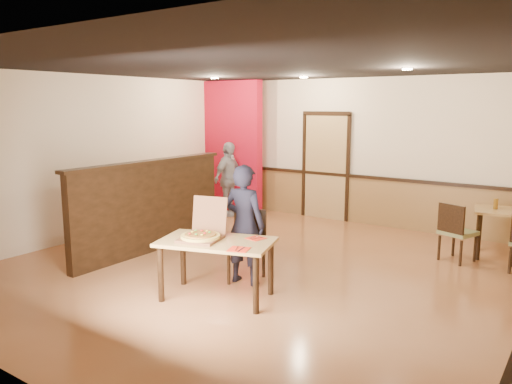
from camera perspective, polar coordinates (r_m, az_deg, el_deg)
floor at (r=7.06m, az=0.83°, el=-8.97°), size 7.00×7.00×0.00m
ceiling at (r=6.70m, az=0.90°, el=14.32°), size 7.00×7.00×0.00m
wall_back at (r=9.83m, az=12.31°, el=4.52°), size 7.00×0.00×7.00m
wall_left at (r=9.15m, az=-17.73°, el=3.89°), size 0.00×7.00×7.00m
wainscot_back at (r=9.93m, az=12.05°, el=-0.96°), size 7.00×0.04×0.90m
chair_rail_back at (r=9.84m, az=12.10°, el=1.72°), size 7.00×0.06×0.06m
back_door at (r=10.16m, az=7.98°, el=2.83°), size 0.90×0.06×2.10m
booth_partition at (r=7.98m, az=-12.00°, el=-1.50°), size 0.20×3.10×1.44m
red_accent_panel at (r=10.85m, az=-3.09°, el=5.22°), size 1.60×0.20×2.78m
spot_a at (r=9.51m, az=-4.76°, el=12.86°), size 0.14×0.14×0.02m
spot_b at (r=9.25m, az=5.49°, el=12.94°), size 0.14×0.14×0.02m
spot_c at (r=7.44m, az=16.91°, el=13.31°), size 0.14×0.14×0.02m
main_table at (r=5.95m, az=-4.54°, el=-6.52°), size 1.50×1.12×0.71m
diner_chair at (r=6.59m, az=-0.95°, el=-5.77°), size 0.59×0.59×0.92m
side_chair_left at (r=7.88m, az=21.86°, el=-4.06°), size 0.56×0.56×0.88m
side_table at (r=8.37m, az=25.99°, el=-2.99°), size 0.81×0.81×0.74m
diner at (r=6.39m, az=-1.34°, el=-3.75°), size 0.60×0.43×1.55m
passerby at (r=10.38m, az=-3.18°, el=1.50°), size 0.43×0.92×1.54m
pizza_box at (r=5.97m, az=-6.16°, el=-4.82°), size 0.57×0.63×0.47m
pizza at (r=5.93m, az=-6.37°, el=-5.04°), size 0.48×0.48×0.03m
napkin_near at (r=5.54m, az=-1.98°, el=-6.56°), size 0.28×0.28×0.01m
napkin_far at (r=5.98m, az=-0.02°, el=-5.30°), size 0.23×0.23×0.01m
condiment at (r=8.36m, az=25.72°, el=-1.20°), size 0.06×0.06×0.16m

